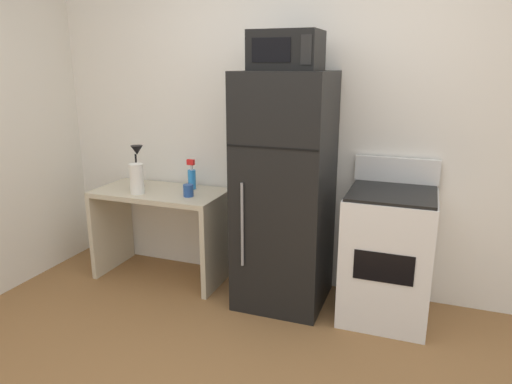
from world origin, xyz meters
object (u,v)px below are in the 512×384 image
(coffee_mug, at_px, (188,191))
(spray_bottle, at_px, (192,177))
(desk_lamp, at_px, (137,159))
(refrigerator, at_px, (285,192))
(paper_towel_roll, at_px, (137,179))
(oven_range, at_px, (388,254))
(microwave, at_px, (286,51))
(desk, at_px, (161,218))

(coffee_mug, bearing_deg, spray_bottle, 110.73)
(desk_lamp, bearing_deg, coffee_mug, -11.63)
(spray_bottle, bearing_deg, refrigerator, -11.86)
(paper_towel_roll, bearing_deg, oven_range, 3.42)
(spray_bottle, bearing_deg, oven_range, -5.69)
(coffee_mug, xyz_separation_m, microwave, (0.77, 0.01, 1.03))
(desk_lamp, xyz_separation_m, coffee_mug, (0.53, -0.11, -0.19))
(coffee_mug, bearing_deg, microwave, 0.86)
(desk_lamp, xyz_separation_m, refrigerator, (1.30, -0.08, -0.14))
(microwave, bearing_deg, desk_lamp, 175.73)
(desk_lamp, bearing_deg, refrigerator, -3.34)
(desk, distance_m, refrigerator, 1.13)
(desk, height_order, spray_bottle, spray_bottle)
(desk, height_order, paper_towel_roll, paper_towel_roll)
(desk, xyz_separation_m, microwave, (1.08, -0.06, 1.32))
(desk_lamp, distance_m, oven_range, 2.11)
(desk, distance_m, oven_range, 1.82)
(spray_bottle, xyz_separation_m, refrigerator, (0.85, -0.18, 0.00))
(desk, distance_m, spray_bottle, 0.42)
(paper_towel_roll, relative_size, oven_range, 0.22)
(coffee_mug, xyz_separation_m, spray_bottle, (-0.08, 0.21, 0.05))
(coffee_mug, height_order, spray_bottle, spray_bottle)
(coffee_mug, relative_size, oven_range, 0.09)
(refrigerator, xyz_separation_m, microwave, (0.00, -0.02, 0.98))
(spray_bottle, height_order, refrigerator, refrigerator)
(microwave, bearing_deg, desk, 176.68)
(coffee_mug, distance_m, spray_bottle, 0.23)
(spray_bottle, relative_size, microwave, 0.54)
(desk_lamp, bearing_deg, spray_bottle, 13.00)
(paper_towel_roll, height_order, oven_range, oven_range)
(desk_lamp, distance_m, coffee_mug, 0.57)
(coffee_mug, height_order, microwave, microwave)
(desk, bearing_deg, oven_range, -0.68)
(refrigerator, bearing_deg, microwave, -89.68)
(coffee_mug, height_order, paper_towel_roll, paper_towel_roll)
(coffee_mug, relative_size, spray_bottle, 0.38)
(paper_towel_roll, distance_m, refrigerator, 1.20)
(desk, bearing_deg, microwave, -3.32)
(desk_lamp, bearing_deg, microwave, -4.27)
(refrigerator, bearing_deg, paper_towel_roll, -175.39)
(spray_bottle, distance_m, microwave, 1.32)
(spray_bottle, bearing_deg, desk_lamp, -167.00)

